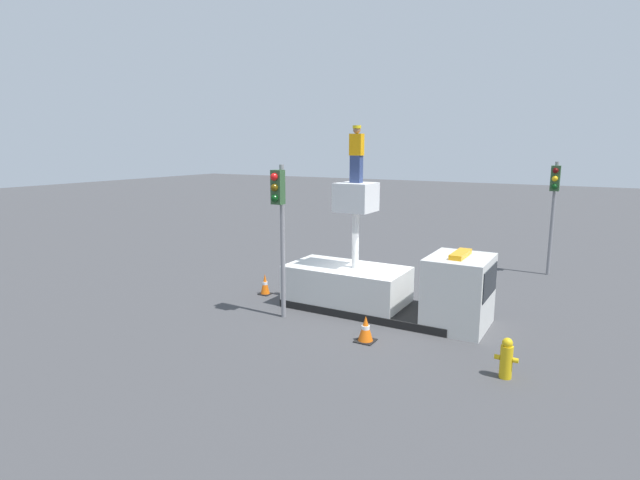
% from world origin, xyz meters
% --- Properties ---
extents(ground_plane, '(120.00, 120.00, 0.00)m').
position_xyz_m(ground_plane, '(0.00, 0.00, 0.00)').
color(ground_plane, '#424244').
extents(bucket_truck, '(6.44, 2.13, 4.09)m').
position_xyz_m(bucket_truck, '(0.48, 0.00, 0.89)').
color(bucket_truck, black).
rests_on(bucket_truck, ground).
extents(worker, '(0.40, 0.26, 1.75)m').
position_xyz_m(worker, '(-0.56, 0.00, 4.97)').
color(worker, navy).
rests_on(worker, bucket_truck).
extents(traffic_light_pole, '(0.34, 0.57, 4.68)m').
position_xyz_m(traffic_light_pole, '(-2.11, -1.98, 3.32)').
color(traffic_light_pole, gray).
rests_on(traffic_light_pole, ground).
extents(traffic_light_across, '(0.34, 0.57, 4.61)m').
position_xyz_m(traffic_light_across, '(4.46, 7.76, 3.27)').
color(traffic_light_across, gray).
rests_on(traffic_light_across, ground).
extents(fire_hydrant, '(0.52, 0.28, 0.96)m').
position_xyz_m(fire_hydrant, '(4.61, -2.76, 0.47)').
color(fire_hydrant, gold).
rests_on(fire_hydrant, ground).
extents(traffic_cone_rear, '(0.40, 0.40, 0.75)m').
position_xyz_m(traffic_cone_rear, '(-4.02, -0.17, 0.36)').
color(traffic_cone_rear, black).
rests_on(traffic_cone_rear, ground).
extents(traffic_cone_curbside, '(0.51, 0.51, 0.72)m').
position_xyz_m(traffic_cone_curbside, '(0.92, -2.38, 0.34)').
color(traffic_cone_curbside, black).
rests_on(traffic_cone_curbside, ground).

